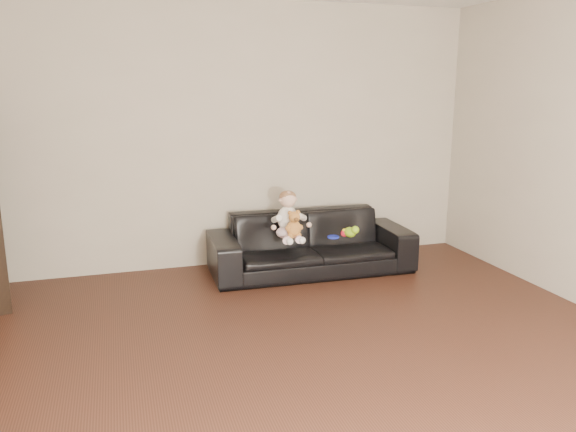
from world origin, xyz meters
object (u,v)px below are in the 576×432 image
object	(u,v)px
teddy_bear	(294,224)
toy_rattle	(344,233)
baby	(288,218)
toy_blue_disc	(333,237)
sofa	(311,243)
toy_green	(350,232)

from	to	relation	value
teddy_bear	toy_rattle	distance (m)	0.55
teddy_bear	baby	bearing A→B (deg)	96.84
toy_blue_disc	toy_rattle	bearing A→B (deg)	0.87
baby	teddy_bear	world-z (taller)	baby
sofa	toy_green	size ratio (longest dim) A/B	13.93
baby	toy_rattle	distance (m)	0.57
toy_green	baby	bearing A→B (deg)	169.18
sofa	toy_blue_disc	distance (m)	0.27
sofa	toy_rattle	world-z (taller)	sofa
sofa	toy_rattle	xyz separation A→B (m)	(0.27, -0.19, 0.12)
toy_rattle	toy_green	bearing A→B (deg)	-30.39
toy_rattle	baby	bearing A→B (deg)	171.14
toy_rattle	toy_blue_disc	xyz separation A→B (m)	(-0.11, -0.00, -0.03)
teddy_bear	toy_rattle	size ratio (longest dim) A/B	3.64
sofa	baby	xyz separation A→B (m)	(-0.26, -0.11, 0.29)
sofa	toy_rattle	bearing A→B (deg)	-33.55
toy_green	sofa	bearing A→B (deg)	145.68
teddy_bear	toy_green	size ratio (longest dim) A/B	1.80
teddy_bear	toy_blue_disc	bearing A→B (deg)	10.54
sofa	toy_green	bearing A→B (deg)	-32.90
teddy_bear	sofa	bearing A→B (deg)	47.27
toy_green	toy_rattle	size ratio (longest dim) A/B	2.02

